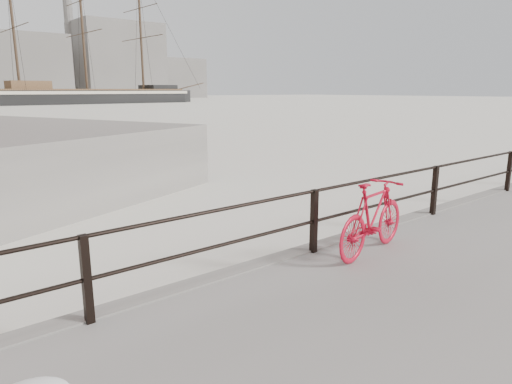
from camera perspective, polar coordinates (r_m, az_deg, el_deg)
ground at (r=10.15m, az=20.28°, el=-4.36°), size 400.00×400.00×0.00m
guardrail at (r=9.88m, az=21.40°, el=0.19°), size 28.00×0.10×1.00m
bicycle at (r=7.21m, az=14.39°, el=-3.08°), size 1.93×0.59×1.15m
barque_black at (r=103.79m, az=-20.21°, el=10.32°), size 57.82×20.91×32.53m
industrial_west at (r=147.72m, az=-29.01°, el=13.51°), size 32.00×18.00×18.00m
industrial_mid at (r=162.97m, az=-16.92°, el=15.35°), size 26.00×20.00×24.00m
industrial_east at (r=177.38m, az=-10.40°, el=13.79°), size 20.00×16.00×14.00m
smokestack at (r=163.96m, az=-22.28°, el=18.47°), size 2.80×2.80×44.00m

